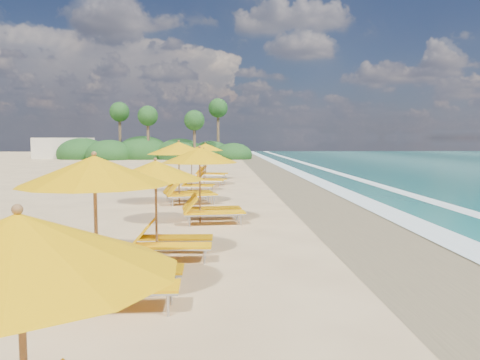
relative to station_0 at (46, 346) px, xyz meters
The scene contains 13 objects.
ground 14.61m from the station_0, 82.12° to the left, with size 160.00×160.00×0.00m, color #DBB980.
wet_sand 15.67m from the station_0, 67.42° to the left, with size 4.00×160.00×0.01m, color #897851.
surf_foam 16.88m from the station_0, 58.90° to the left, with size 4.00×160.00×0.01m.
station_0 is the anchor object (origin of this frame).
station_1 4.68m from the station_0, 97.87° to the left, with size 2.77×2.56×2.56m.
station_2 7.65m from the station_0, 90.44° to the left, with size 2.51×2.32×2.33m.
station_3 12.20m from the station_0, 86.34° to the left, with size 2.91×2.74×2.53m.
station_4 16.75m from the station_0, 90.97° to the left, with size 3.31×3.20×2.69m.
station_5 21.30m from the station_0, 90.20° to the left, with size 2.33×2.19×2.03m.
station_6 24.39m from the station_0, 88.88° to the left, with size 2.73×2.63×2.22m.
station_7 28.45m from the station_0, 89.06° to the left, with size 3.03×2.91×2.48m.
treeline 60.45m from the station_0, 97.55° to the left, with size 25.80×8.80×9.74m.
beach_building 65.54m from the station_0, 107.77° to the left, with size 7.00×5.00×2.80m, color beige.
Camera 1 is at (-0.74, -17.74, 2.78)m, focal length 35.54 mm.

